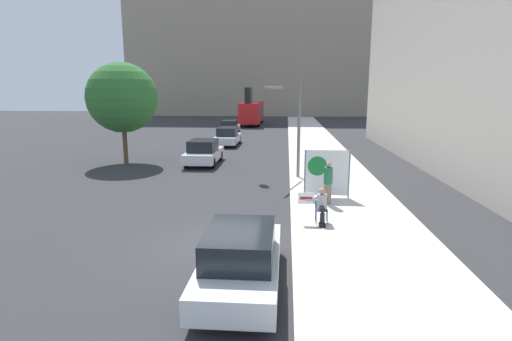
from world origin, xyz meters
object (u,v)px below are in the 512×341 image
Objects in this scene: jogger_on_sidewalk at (328,183)px; street_tree_near_curb at (122,98)px; car_on_road_midblock at (228,136)px; traffic_light_pole at (278,112)px; parked_car_curbside at (241,259)px; car_on_road_distant at (230,127)px; protest_banner at (327,173)px; car_on_road_nearest at (204,152)px; city_bus_on_road at (252,112)px; seated_protester at (321,205)px.

street_tree_near_curb is (-11.81, 8.99, 3.11)m from jogger_on_sidewalk.
traffic_light_pole is at bearing -70.45° from car_on_road_midblock.
parked_car_curbside is at bearing -92.52° from traffic_light_pole.
traffic_light_pole is 1.13× the size of car_on_road_distant.
car_on_road_midblock is at bearing -59.63° from jogger_on_sidewalk.
car_on_road_nearest is (-6.83, 8.05, -0.43)m from protest_banner.
city_bus_on_road reaches higher than protest_banner.
city_bus_on_road is (-6.43, 38.43, 0.58)m from protest_banner.
seated_protester is 0.28× the size of car_on_road_distant.
car_on_road_distant is 0.69× the size of street_tree_near_curb.
parked_car_curbside is (-2.65, -6.83, -0.27)m from jogger_on_sidewalk.
car_on_road_distant is 0.40× the size of city_bus_on_road.
car_on_road_distant is (-1.08, 19.11, -0.06)m from car_on_road_nearest.
city_bus_on_road is (-6.40, 39.42, 0.77)m from jogger_on_sidewalk.
seated_protester is 0.19× the size of street_tree_near_curb.
seated_protester is at bearing -81.90° from city_bus_on_road.
jogger_on_sidewalk is at bearing 78.41° from seated_protester.
city_bus_on_road is at bearing 99.49° from protest_banner.
car_on_road_nearest is at bearing 142.54° from traffic_light_pole.
traffic_light_pole is at bearing -75.74° from car_on_road_distant.
city_bus_on_road is (-5.94, 41.76, 1.00)m from seated_protester.
parked_car_curbside is 1.00× the size of car_on_road_distant.
street_tree_near_curb reaches higher than car_on_road_nearest.
jogger_on_sidewalk is 0.36× the size of car_on_road_midblock.
car_on_road_midblock reaches higher than car_on_road_distant.
traffic_light_pole is at bearing -58.46° from jogger_on_sidewalk.
car_on_road_distant is at bearing 97.29° from car_on_road_midblock.
city_bus_on_road is at bearing 82.51° from car_on_road_distant.
protest_banner is at bearing -80.51° from city_bus_on_road.
traffic_light_pole is 1.11× the size of car_on_road_nearest.
car_on_road_nearest is at bearing -42.72° from jogger_on_sidewalk.
car_on_road_nearest is 9.02m from car_on_road_midblock.
street_tree_near_curb is (-3.93, -19.14, 3.41)m from car_on_road_distant.
jogger_on_sidewalk is 7.33m from parked_car_curbside.
protest_banner is 28.28m from car_on_road_distant.
street_tree_near_curb is at bearing -101.60° from car_on_road_distant.
seated_protester is 0.11× the size of city_bus_on_road.
city_bus_on_road is at bearing 79.91° from street_tree_near_curb.
seated_protester is at bearing 89.25° from jogger_on_sidewalk.
car_on_road_nearest is (-6.34, 11.37, -0.01)m from seated_protester.
street_tree_near_curb is (-5.01, -0.04, 3.35)m from car_on_road_nearest.
parked_car_curbside is at bearing -85.37° from city_bus_on_road.
traffic_light_pole reaches higher than car_on_road_nearest.
protest_banner is 14.59m from street_tree_near_curb.
parked_car_curbside is at bearing -75.35° from car_on_road_nearest.
city_bus_on_road reaches higher than car_on_road_midblock.
car_on_road_midblock is at bearing -82.71° from car_on_road_distant.
protest_banner reaches higher than jogger_on_sidewalk.
car_on_road_nearest is 1.01× the size of car_on_road_distant.
city_bus_on_road is at bearing -70.48° from jogger_on_sidewalk.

